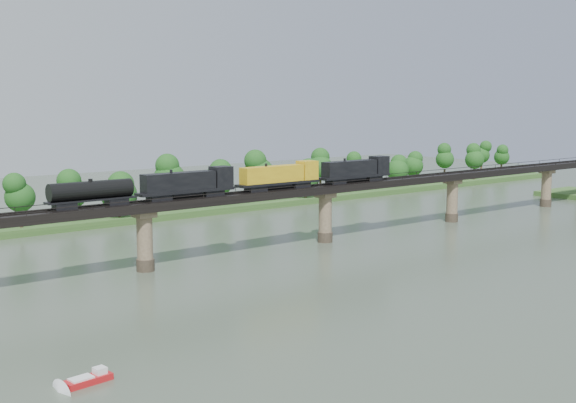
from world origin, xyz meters
TOP-DOWN VIEW (x-y plane):
  - ground at (0.00, 0.00)m, footprint 400.00×400.00m
  - far_bank at (0.00, 85.00)m, footprint 300.00×24.00m
  - bridge at (0.00, 30.00)m, footprint 236.00×30.00m
  - bridge_superstructure at (0.00, 30.00)m, footprint 220.00×4.90m
  - far_treeline at (-8.21, 80.52)m, footprint 289.06×17.54m
  - freight_train at (-18.43, 30.00)m, footprint 73.27×2.85m
  - motorboat at (-67.57, -10.08)m, footprint 4.88×2.17m

SIDE VIEW (x-z plane):
  - ground at x=0.00m, z-range 0.00..0.00m
  - motorboat at x=-67.57m, z-range -0.21..1.12m
  - far_bank at x=0.00m, z-range 0.00..1.60m
  - bridge at x=0.00m, z-range -0.29..11.21m
  - far_treeline at x=-8.21m, z-range 2.03..15.63m
  - bridge_superstructure at x=0.00m, z-range 11.42..12.17m
  - freight_train at x=-18.43m, z-range 11.39..16.43m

